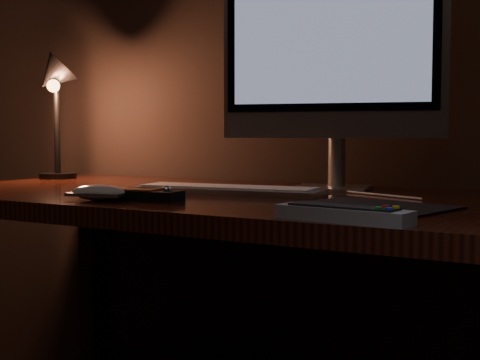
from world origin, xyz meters
The scene contains 10 objects.
desk centered at (0.00, 1.93, 0.62)m, with size 1.60×0.75×0.75m.
monitor centered at (0.14, 2.06, 1.09)m, with size 0.54×0.19×0.57m.
keyboard centered at (-0.03, 1.86, 0.76)m, with size 0.44×0.12×0.02m, color silver.
mousepad centered at (0.36, 1.73, 0.75)m, with size 0.27×0.22×0.00m, color black.
mouse centered at (-0.17, 1.58, 0.76)m, with size 0.12×0.06×0.02m, color white.
media_remote centered at (-0.10, 1.63, 0.76)m, with size 0.17×0.08×0.03m.
tv_remote centered at (0.38, 1.52, 0.76)m, with size 0.23×0.08×0.03m.
papers centered at (-0.21, 1.95, 0.75)m, with size 0.14×0.09×0.01m, color white.
desk_lamp centered at (-0.71, 1.99, 1.00)m, with size 0.19×0.20×0.38m.
cable centered at (0.14, 1.95, 0.75)m, with size 0.00×0.00×0.54m, color white.
Camera 1 is at (0.76, 0.55, 0.89)m, focal length 50.00 mm.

